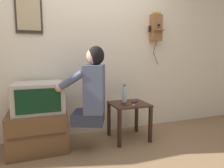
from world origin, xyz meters
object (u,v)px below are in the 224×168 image
(television, at_px, (39,97))
(water_bottle, at_px, (124,94))
(wall_phone_antique, at_px, (156,27))
(toothbrush, at_px, (135,105))
(person, at_px, (92,88))
(cell_phone_held, at_px, (125,104))
(framed_picture, at_px, (29,12))
(cell_phone_spare, at_px, (135,102))

(television, xyz_separation_m, water_bottle, (1.12, 0.01, -0.03))
(wall_phone_antique, xyz_separation_m, toothbrush, (-0.58, -0.48, -1.07))
(person, bearing_deg, cell_phone_held, -55.79)
(person, xyz_separation_m, framed_picture, (-0.66, 0.55, 0.93))
(television, relative_size, cell_phone_held, 4.25)
(person, bearing_deg, wall_phone_antique, -44.08)
(cell_phone_held, bearing_deg, wall_phone_antique, 17.64)
(wall_phone_antique, relative_size, water_bottle, 3.40)
(television, distance_m, water_bottle, 1.12)
(television, xyz_separation_m, toothbrush, (1.17, -0.23, -0.14))
(cell_phone_held, bearing_deg, cell_phone_spare, 10.57)
(cell_phone_spare, bearing_deg, water_bottle, -168.55)
(wall_phone_antique, bearing_deg, television, -171.61)
(cell_phone_spare, bearing_deg, cell_phone_held, -111.76)
(cell_phone_held, relative_size, cell_phone_spare, 1.03)
(person, relative_size, cell_phone_held, 6.79)
(person, height_order, toothbrush, person)
(wall_phone_antique, distance_m, framed_picture, 1.83)
(water_bottle, height_order, toothbrush, water_bottle)
(wall_phone_antique, relative_size, cell_phone_held, 6.12)
(person, relative_size, framed_picture, 1.72)
(cell_phone_held, relative_size, water_bottle, 0.56)
(framed_picture, relative_size, water_bottle, 2.19)
(framed_picture, height_order, cell_phone_spare, framed_picture)
(cell_phone_held, bearing_deg, framed_picture, 145.37)
(water_bottle, distance_m, toothbrush, 0.26)
(person, xyz_separation_m, water_bottle, (0.53, 0.26, -0.14))
(framed_picture, xyz_separation_m, cell_phone_spare, (1.31, -0.37, -1.18))
(television, distance_m, framed_picture, 1.08)
(person, xyz_separation_m, television, (-0.59, 0.25, -0.11))
(framed_picture, distance_m, toothbrush, 1.79)
(cell_phone_spare, xyz_separation_m, toothbrush, (-0.07, -0.16, 0.00))
(framed_picture, bearing_deg, cell_phone_held, -21.77)
(person, distance_m, water_bottle, 0.61)
(toothbrush, bearing_deg, television, 35.62)
(framed_picture, xyz_separation_m, toothbrush, (1.24, -0.53, -1.18))
(cell_phone_held, distance_m, cell_phone_spare, 0.20)
(framed_picture, bearing_deg, television, -76.60)
(person, relative_size, toothbrush, 6.69)
(person, xyz_separation_m, toothbrush, (0.58, 0.02, -0.25))
(water_bottle, bearing_deg, toothbrush, -78.08)
(television, xyz_separation_m, framed_picture, (-0.07, 0.30, 1.04))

